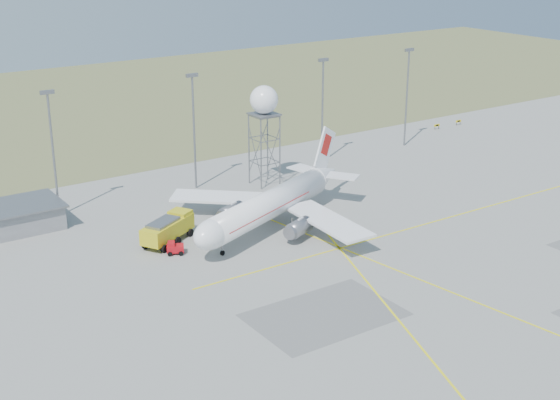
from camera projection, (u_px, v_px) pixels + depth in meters
ground at (534, 319)px, 92.90m from camera, size 400.00×400.00×0.00m
grass_strip at (94, 105)px, 202.00m from camera, size 400.00×120.00×0.03m
mast_a at (52, 143)px, 121.76m from camera, size 2.20×0.50×20.50m
mast_b at (194, 122)px, 134.99m from camera, size 2.20×0.50×20.50m
mast_c at (323, 102)px, 149.81m from camera, size 2.20×0.50×20.50m
mast_d at (407, 89)px, 161.45m from camera, size 2.20×0.50×20.50m
taxi_sign_near at (437, 126)px, 178.13m from camera, size 1.60×0.17×1.20m
taxi_sign_far at (458, 121)px, 181.83m from camera, size 1.60×0.17×1.20m
airliner_main at (271, 205)px, 119.20m from camera, size 36.19×33.84×12.83m
radar_tower at (264, 130)px, 137.58m from camera, size 4.98×4.98×18.03m
fire_truck at (169, 230)px, 114.92m from camera, size 9.98×7.56×3.86m
baggage_tug at (175, 249)px, 111.08m from camera, size 2.85×2.71×1.87m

